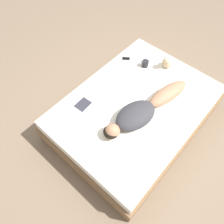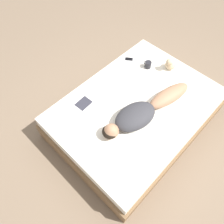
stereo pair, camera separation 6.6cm
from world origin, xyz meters
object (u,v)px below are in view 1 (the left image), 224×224
(open_magazine, at_px, (90,109))
(coffee_mug, at_px, (145,63))
(cell_phone, at_px, (126,59))
(person, at_px, (144,110))

(open_magazine, xyz_separation_m, coffee_mug, (-0.06, -1.07, 0.05))
(coffee_mug, distance_m, cell_phone, 0.31)
(open_magazine, relative_size, cell_phone, 3.15)
(person, relative_size, coffee_mug, 10.80)
(open_magazine, distance_m, cell_phone, 1.03)
(person, xyz_separation_m, coffee_mug, (0.48, -0.67, -0.04))
(person, bearing_deg, cell_phone, -27.30)
(open_magazine, bearing_deg, coffee_mug, -97.25)
(person, relative_size, open_magazine, 2.77)
(cell_phone, bearing_deg, coffee_mug, -114.18)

